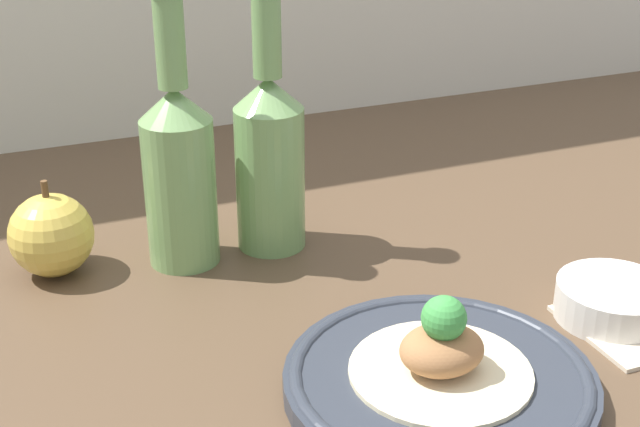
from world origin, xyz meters
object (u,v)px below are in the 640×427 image
(plated_food, at_px, (442,352))
(cider_bottle_right, at_px, (270,152))
(dipping_bowl, at_px, (614,301))
(plate, at_px, (440,380))
(apple, at_px, (51,235))
(cider_bottle_left, at_px, (179,165))

(plated_food, bearing_deg, cider_bottle_right, 96.70)
(dipping_bowl, bearing_deg, plate, -168.74)
(plated_food, bearing_deg, plate, 180.00)
(plate, relative_size, cider_bottle_right, 0.87)
(plate, bearing_deg, apple, 128.58)
(apple, xyz_separation_m, dipping_bowl, (0.44, -0.27, -0.02))
(plate, distance_m, plated_food, 0.03)
(plated_food, distance_m, dipping_bowl, 0.20)
(cider_bottle_left, height_order, cider_bottle_right, same)
(plated_food, bearing_deg, apple, 128.58)
(plated_food, relative_size, cider_bottle_right, 0.51)
(apple, height_order, dipping_bowl, apple)
(plated_food, bearing_deg, cider_bottle_left, 113.42)
(plate, distance_m, cider_bottle_left, 0.33)
(cider_bottle_left, xyz_separation_m, cider_bottle_right, (0.09, 0.00, 0.00))
(apple, bearing_deg, cider_bottle_left, -9.95)
(plated_food, height_order, cider_bottle_right, cider_bottle_right)
(cider_bottle_right, bearing_deg, apple, 174.26)
(dipping_bowl, bearing_deg, cider_bottle_left, 142.02)
(cider_bottle_right, bearing_deg, cider_bottle_left, 180.00)
(plated_food, relative_size, dipping_bowl, 1.39)
(plate, xyz_separation_m, apple, (-0.25, 0.31, 0.03))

